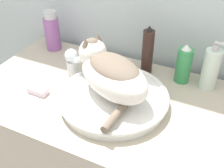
{
  "coord_description": "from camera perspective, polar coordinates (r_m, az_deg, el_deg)",
  "views": [
    {
      "loc": [
        0.29,
        -0.45,
        1.5
      ],
      "look_at": [
        -0.05,
        0.25,
        0.94
      ],
      "focal_mm": 45.0,
      "sensor_mm": 36.0,
      "label": 1
    }
  ],
  "objects": [
    {
      "name": "sink_basin",
      "position": [
        1.02,
        0.33,
        -2.84
      ],
      "size": [
        0.4,
        0.4,
        0.05
      ],
      "color": "silver",
      "rests_on": "vanity_counter"
    },
    {
      "name": "hairspray_can_black",
      "position": [
        1.17,
        7.25,
        6.62
      ],
      "size": [
        0.05,
        0.05,
        0.21
      ],
      "color": "#331E19",
      "rests_on": "vanity_counter"
    },
    {
      "name": "cat",
      "position": [
        0.97,
        -0.22,
        2.38
      ],
      "size": [
        0.34,
        0.33,
        0.18
      ],
      "rotation": [
        0.0,
        0.0,
        2.71
      ],
      "color": "silver",
      "rests_on": "sink_basin"
    },
    {
      "name": "faucet",
      "position": [
        1.15,
        -7.87,
        4.61
      ],
      "size": [
        0.14,
        0.08,
        0.14
      ],
      "rotation": [
        0.0,
        0.0,
        -0.37
      ],
      "color": "silver",
      "rests_on": "vanity_counter"
    },
    {
      "name": "spray_bottle_trigger",
      "position": [
        1.15,
        14.36,
        3.83
      ],
      "size": [
        0.06,
        0.06,
        0.17
      ],
      "color": "#338C4C",
      "rests_on": "vanity_counter"
    },
    {
      "name": "mouthwash_bottle",
      "position": [
        1.37,
        -12.07,
        10.4
      ],
      "size": [
        0.07,
        0.07,
        0.19
      ],
      "color": "#93569E",
      "rests_on": "vanity_counter"
    },
    {
      "name": "soap_pump_bottle",
      "position": [
        1.13,
        19.4,
        2.91
      ],
      "size": [
        0.06,
        0.06,
        0.2
      ],
      "color": "silver",
      "rests_on": "vanity_counter"
    },
    {
      "name": "soap_bar",
      "position": [
        1.12,
        -14.79,
        -1.28
      ],
      "size": [
        0.08,
        0.04,
        0.02
      ],
      "color": "silver",
      "rests_on": "vanity_counter"
    }
  ]
}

